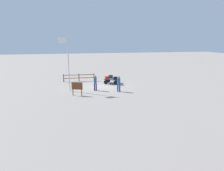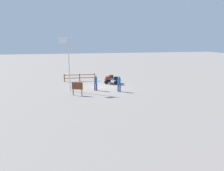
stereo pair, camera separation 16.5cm
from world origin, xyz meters
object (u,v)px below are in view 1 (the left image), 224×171
suitcase_tan (115,78)px  suitcase_grey (107,78)px  luggage_cart (112,80)px  suitcase_dark (110,76)px  flagpole (67,60)px  signboard (77,87)px  worker_trailing (95,82)px  worker_lead (119,83)px

suitcase_tan → suitcase_grey: (0.93, -0.41, 0.00)m
luggage_cart → suitcase_tan: bearing=111.9°
suitcase_dark → flagpole: 6.72m
signboard → suitcase_grey: bearing=-131.6°
suitcase_dark → signboard: size_ratio=0.41×
worker_trailing → worker_lead: bearing=156.2°
suitcase_tan → worker_trailing: (2.82, 2.37, 0.17)m
suitcase_grey → suitcase_tan: bearing=156.0°
worker_trailing → signboard: (2.04, 1.65, -0.10)m
suitcase_tan → suitcase_dark: size_ratio=0.87×
luggage_cart → flagpole: (5.34, 2.78, 2.91)m
suitcase_grey → worker_lead: (-0.46, 3.82, 0.15)m
luggage_cart → worker_lead: (0.18, 4.13, 0.50)m
luggage_cart → worker_lead: size_ratio=1.28×
worker_trailing → suitcase_dark: bearing=-124.8°
flagpole → suitcase_grey: bearing=-152.3°
suitcase_tan → worker_lead: (0.47, 3.41, 0.16)m
suitcase_dark → worker_trailing: 4.36m
luggage_cart → worker_trailing: 4.03m
luggage_cart → suitcase_tan: size_ratio=4.50×
suitcase_grey → signboard: signboard is taller
luggage_cart → suitcase_dark: 0.60m
suitcase_grey → worker_trailing: size_ratio=0.30×
worker_trailing → flagpole: (2.81, -0.32, 2.39)m
suitcase_grey → worker_lead: 3.85m
flagpole → worker_lead: bearing=165.3°
flagpole → signboard: bearing=111.5°
suitcase_grey → worker_trailing: 3.37m
luggage_cart → signboard: bearing=46.0°
worker_lead → suitcase_dark: bearing=-91.7°
suitcase_grey → worker_lead: bearing=96.8°
luggage_cart → worker_lead: bearing=87.5°
suitcase_grey → signboard: size_ratio=0.39×
suitcase_tan → flagpole: 6.52m
suitcase_tan → worker_lead: bearing=82.1°
flagpole → signboard: 3.26m
suitcase_tan → signboard: (4.86, 4.02, 0.08)m
suitcase_dark → worker_trailing: bearing=55.2°
luggage_cart → suitcase_grey: bearing=25.7°
suitcase_grey → signboard: (3.93, 4.43, 0.07)m
suitcase_grey → flagpole: (4.70, 2.47, 2.56)m
luggage_cart → suitcase_grey: size_ratio=4.15×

